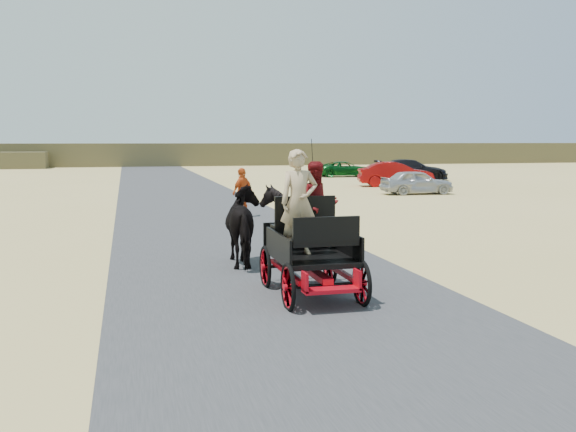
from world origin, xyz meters
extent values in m
plane|color=tan|center=(0.00, 0.00, 0.00)|extent=(140.00, 140.00, 0.00)
cube|color=#38383A|center=(0.00, 0.00, 0.01)|extent=(6.00, 140.00, 0.01)
cube|color=brown|center=(0.00, 62.00, 1.20)|extent=(140.00, 6.00, 2.40)
imported|color=black|center=(-0.09, 4.51, 0.85)|extent=(0.91, 2.01, 1.70)
imported|color=black|center=(1.01, 4.51, 0.85)|extent=(1.37, 1.54, 1.70)
imported|color=tan|center=(0.26, 1.56, 1.62)|extent=(0.66, 0.43, 1.80)
imported|color=#660C0F|center=(0.76, 2.11, 1.51)|extent=(0.77, 0.60, 1.58)
imported|color=#CA4C17|center=(1.36, 13.19, 0.86)|extent=(1.04, 0.98, 1.73)
imported|color=#B2B2B7|center=(11.54, 20.57, 0.61)|extent=(3.65, 1.61, 1.22)
imported|color=maroon|center=(12.80, 26.03, 0.72)|extent=(4.59, 2.47, 1.44)
imported|color=black|center=(16.14, 31.06, 0.71)|extent=(5.24, 3.19, 1.42)
imported|color=#0C4C19|center=(13.30, 36.43, 0.57)|extent=(4.15, 2.03, 1.14)
camera|label=1|loc=(-2.60, -8.96, 2.66)|focal=40.00mm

